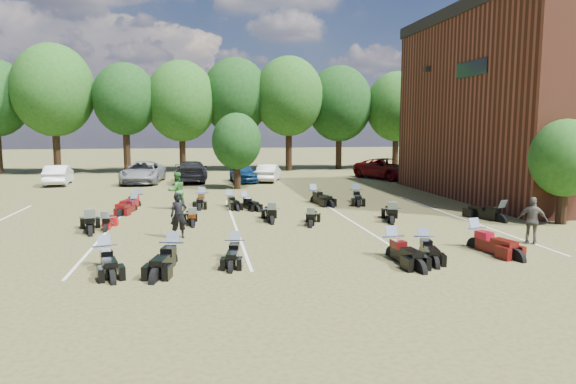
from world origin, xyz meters
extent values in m
plane|color=brown|center=(0.00, 0.00, 0.00)|extent=(160.00, 160.00, 0.00)
imported|color=white|center=(-14.15, 19.92, 0.69)|extent=(1.86, 4.33, 1.39)
imported|color=gray|center=(-8.44, 20.01, 0.78)|extent=(2.98, 5.77, 1.56)
imported|color=black|center=(-4.99, 20.13, 0.78)|extent=(2.46, 5.48, 1.56)
imported|color=#0B2850|center=(-1.30, 19.32, 0.68)|extent=(1.98, 4.12, 1.36)
imported|color=#B8B8B3|center=(0.62, 19.62, 0.65)|extent=(2.38, 4.14, 1.29)
imported|color=#540409|center=(9.94, 19.84, 0.79)|extent=(4.62, 6.28, 1.59)
imported|color=#3B3A40|center=(12.34, 19.78, 0.74)|extent=(2.13, 5.13, 1.48)
imported|color=black|center=(-5.18, 0.85, 0.83)|extent=(0.66, 0.48, 1.67)
imported|color=#2D6E29|center=(-5.53, 7.55, 0.92)|extent=(1.10, 1.01, 1.84)
imported|color=#524F46|center=(6.91, -2.19, 0.82)|extent=(1.00, 0.92, 1.64)
cube|color=black|center=(9.35, 12.00, 7.50)|extent=(0.30, 0.40, 0.30)
cube|color=black|center=(9.47, 7.00, 7.00)|extent=(0.06, 3.00, 0.80)
cylinder|color=black|center=(-21.00, 29.00, 2.04)|extent=(0.58, 0.58, 4.08)
cylinder|color=black|center=(-16.00, 29.00, 2.04)|extent=(0.58, 0.58, 4.08)
ellipsoid|color=#1E4C19|center=(-16.00, 29.00, 6.33)|extent=(6.00, 6.00, 6.90)
cylinder|color=black|center=(-11.00, 29.00, 2.04)|extent=(0.57, 0.58, 4.08)
ellipsoid|color=#1E4C19|center=(-11.00, 29.00, 6.33)|extent=(6.00, 6.00, 6.90)
cylinder|color=black|center=(-6.00, 29.00, 2.04)|extent=(0.57, 0.58, 4.08)
ellipsoid|color=#1E4C19|center=(-6.00, 29.00, 6.33)|extent=(6.00, 6.00, 6.90)
cylinder|color=black|center=(-1.00, 29.00, 2.04)|extent=(0.58, 0.58, 4.08)
ellipsoid|color=#1E4C19|center=(-1.00, 29.00, 6.33)|extent=(6.00, 6.00, 6.90)
cylinder|color=black|center=(4.00, 29.00, 2.04)|extent=(0.57, 0.58, 4.08)
ellipsoid|color=#1E4C19|center=(4.00, 29.00, 6.33)|extent=(6.00, 6.00, 6.90)
cylinder|color=black|center=(9.00, 29.00, 2.04)|extent=(0.57, 0.58, 4.08)
ellipsoid|color=#1E4C19|center=(9.00, 29.00, 6.33)|extent=(6.00, 6.00, 6.90)
cylinder|color=black|center=(14.00, 29.00, 2.04)|extent=(0.57, 0.58, 4.08)
ellipsoid|color=#1E4C19|center=(14.00, 29.00, 6.33)|extent=(6.00, 6.00, 6.90)
cylinder|color=black|center=(19.00, 29.00, 2.04)|extent=(0.58, 0.58, 4.08)
ellipsoid|color=#1E4C19|center=(19.00, 29.00, 6.33)|extent=(6.00, 6.00, 6.90)
cylinder|color=black|center=(24.00, 29.00, 2.04)|extent=(0.58, 0.58, 4.08)
ellipsoid|color=#1E4C19|center=(24.00, 29.00, 6.33)|extent=(6.00, 6.00, 6.90)
cylinder|color=black|center=(10.50, 1.00, 0.85)|extent=(0.24, 0.24, 1.71)
sphere|color=#1E4C19|center=(10.50, 1.00, 2.76)|extent=(2.80, 2.80, 2.80)
cylinder|color=black|center=(-2.00, 15.50, 0.95)|extent=(0.24, 0.24, 1.90)
sphere|color=#1E4C19|center=(-2.00, 15.50, 3.10)|extent=(3.20, 3.20, 3.20)
cube|color=silver|center=(-8.00, 3.00, 0.01)|extent=(0.10, 14.00, 0.01)
cube|color=silver|center=(-3.00, 3.00, 0.01)|extent=(0.10, 14.00, 0.01)
cube|color=silver|center=(2.00, 3.00, 0.01)|extent=(0.10, 14.00, 0.01)
cube|color=silver|center=(7.00, 3.00, 0.01)|extent=(0.10, 14.00, 0.01)
camera|label=1|loc=(-4.36, -17.93, 4.05)|focal=32.00mm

